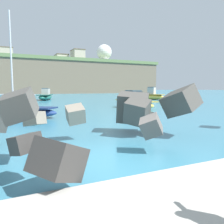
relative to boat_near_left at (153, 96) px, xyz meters
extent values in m
plane|color=teal|center=(-21.84, -28.92, -0.74)|extent=(400.00, 400.00, 0.00)
cube|color=gray|center=(-22.12, -25.95, 0.36)|extent=(0.79, 0.88, 0.93)
cube|color=slate|center=(-18.81, -26.24, 0.14)|extent=(0.96, 0.87, 0.74)
cube|color=#605B56|center=(-20.34, -28.74, 0.17)|extent=(1.05, 0.92, 0.91)
cube|color=#3D3A38|center=(-24.30, -29.55, 0.18)|extent=(0.80, 0.79, 0.57)
cube|color=#4C4944|center=(-17.71, -27.19, 0.84)|extent=(1.61, 1.73, 1.61)
cube|color=#4C4944|center=(-24.34, -28.26, 0.95)|extent=(1.16, 1.21, 1.06)
cube|color=#4C4944|center=(-19.42, -26.35, 0.39)|extent=(1.45, 1.58, 1.40)
cube|color=#3D3A38|center=(-23.74, -30.41, -0.02)|extent=(1.35, 1.26, 1.05)
cube|color=gray|center=(-23.67, -25.50, 0.20)|extent=(0.94, 1.00, 0.69)
cube|color=#4C4944|center=(-19.11, -25.43, 0.47)|extent=(1.91, 2.02, 1.63)
ellipsoid|color=#EAC64C|center=(0.03, -0.05, -0.25)|extent=(3.54, 4.59, 0.99)
cube|color=#AF9539|center=(0.03, -0.05, 0.21)|extent=(3.25, 4.22, 0.10)
cube|color=#B7B2A8|center=(-0.13, 0.23, 0.87)|extent=(1.50, 1.62, 1.25)
cube|color=#334C5B|center=(-0.13, 0.23, 1.56)|extent=(1.35, 1.45, 0.12)
ellipsoid|color=navy|center=(-23.88, -17.01, -0.35)|extent=(5.75, 5.06, 0.78)
cube|color=navy|center=(-23.88, -17.01, 0.00)|extent=(5.29, 4.66, 0.10)
cylinder|color=silver|center=(-24.24, -16.72, 3.48)|extent=(0.12, 0.12, 6.89)
cylinder|color=silver|center=(-24.24, -16.72, 0.94)|extent=(2.90, 2.34, 0.08)
ellipsoid|color=#EAC64C|center=(-12.40, -14.44, -0.31)|extent=(2.34, 5.83, 0.86)
cube|color=#AF9539|center=(-12.40, -14.44, 0.08)|extent=(2.15, 5.36, 0.10)
cube|color=#33383D|center=(-12.42, -14.01, 0.59)|extent=(1.33, 1.78, 0.94)
cube|color=#334C5B|center=(-12.42, -14.01, 1.12)|extent=(1.19, 1.60, 0.12)
ellipsoid|color=#1E6656|center=(-18.40, 6.91, -0.26)|extent=(3.96, 6.41, 0.97)
cube|color=#164C41|center=(-18.40, 6.91, 0.19)|extent=(3.64, 5.90, 0.10)
cube|color=#B7B2A8|center=(-18.24, 7.34, 0.74)|extent=(1.75, 2.13, 1.04)
cube|color=#334C5B|center=(-18.24, 7.34, 1.32)|extent=(1.57, 1.91, 0.12)
cube|color=#756651|center=(-0.22, 66.94, 5.43)|extent=(72.01, 37.05, 12.34)
cube|color=#667F4C|center=(-0.22, 66.94, 12.20)|extent=(73.45, 37.79, 1.20)
cylinder|color=silver|center=(20.61, 71.71, 14.14)|extent=(5.74, 5.74, 2.68)
sphere|color=white|center=(20.61, 71.71, 19.29)|extent=(7.60, 7.60, 7.60)
cube|color=#B2ADA3|center=(5.82, 68.25, 15.70)|extent=(5.05, 7.60, 5.80)
cube|color=#66564C|center=(5.82, 68.25, 18.75)|extent=(5.30, 7.98, 0.30)
cube|color=#B2ADA3|center=(-24.55, 71.75, 15.41)|extent=(5.84, 5.54, 5.22)
cube|color=#66564C|center=(-24.55, 71.75, 18.17)|extent=(6.13, 5.82, 0.30)
cube|color=beige|center=(0.13, 76.33, 14.99)|extent=(5.52, 7.31, 4.38)
cube|color=#66564C|center=(0.13, 76.33, 17.33)|extent=(5.80, 7.68, 0.30)
camera|label=1|loc=(-24.62, -34.87, 1.42)|focal=36.12mm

